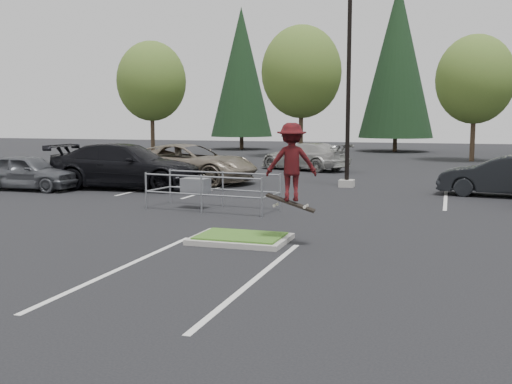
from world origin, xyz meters
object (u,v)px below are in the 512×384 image
(light_pole, at_px, (349,77))
(conif_a, at_px, (241,72))
(skateboarder, at_px, (291,163))
(decid_a, at_px, (152,84))
(conif_b, at_px, (397,60))
(cart_corral, at_px, (200,186))
(car_r_charc, at_px, (504,176))
(car_l_grey, at_px, (29,172))
(car_l_black, at_px, (126,166))
(car_far_silver, at_px, (306,156))
(decid_b, at_px, (301,75))
(car_l_tan, at_px, (189,163))
(decid_c, at_px, (475,82))

(light_pole, distance_m, conif_a, 31.63)
(conif_a, height_order, skateboarder, conif_a)
(decid_a, bearing_deg, conif_b, 30.17)
(cart_corral, distance_m, car_r_charc, 11.30)
(cart_corral, height_order, skateboarder, skateboarder)
(light_pole, distance_m, conif_b, 28.69)
(conif_b, height_order, car_l_grey, conif_b)
(decid_a, bearing_deg, car_l_grey, -74.22)
(conif_a, bearing_deg, skateboarder, -69.19)
(conif_b, xyz_separation_m, car_l_black, (-8.00, -31.88, -6.92))
(decid_a, relative_size, car_r_charc, 1.95)
(skateboarder, relative_size, car_far_silver, 0.38)
(decid_b, bearing_deg, car_l_grey, -103.13)
(decid_a, distance_m, car_far_silver, 18.93)
(car_l_black, bearing_deg, skateboarder, -137.14)
(cart_corral, relative_size, car_l_black, 0.66)
(skateboarder, distance_m, car_l_black, 12.64)
(car_l_tan, height_order, car_l_black, car_l_black)
(conif_b, relative_size, car_l_tan, 2.33)
(car_far_silver, bearing_deg, car_l_grey, -10.88)
(cart_corral, distance_m, car_far_silver, 15.07)
(light_pole, height_order, decid_b, light_pole)
(light_pole, height_order, conif_a, conif_a)
(decid_c, height_order, car_l_grey, decid_c)
(decid_c, bearing_deg, car_l_grey, -127.45)
(decid_c, xyz_separation_m, conif_b, (-5.99, 10.67, 2.59))
(car_l_tan, relative_size, car_far_silver, 1.18)
(light_pole, xyz_separation_m, decid_c, (5.49, 17.83, 0.69))
(skateboarder, relative_size, car_l_tan, 0.32)
(decid_a, bearing_deg, conif_a, 68.09)
(conif_b, bearing_deg, decid_a, -149.83)
(decid_a, xyz_separation_m, skateboarder, (19.21, -30.03, -3.70))
(decid_b, height_order, car_far_silver, decid_b)
(decid_b, bearing_deg, car_l_tan, -91.48)
(conif_b, height_order, car_far_silver, conif_b)
(decid_a, height_order, decid_c, decid_a)
(decid_b, relative_size, car_l_grey, 2.29)
(conif_a, relative_size, car_l_grey, 3.09)
(car_far_silver, bearing_deg, conif_b, -164.94)
(decid_c, distance_m, skateboarder, 30.40)
(light_pole, bearing_deg, decid_a, 135.75)
(car_l_tan, bearing_deg, light_pole, -80.45)
(decid_a, relative_size, car_l_tan, 1.43)
(conif_b, height_order, car_l_tan, conif_b)
(decid_c, bearing_deg, car_far_silver, -131.16)
(conif_b, bearing_deg, skateboarder, -88.30)
(light_pole, relative_size, decid_c, 1.21)
(decid_b, bearing_deg, decid_c, -3.34)
(conif_a, bearing_deg, car_l_tan, -75.26)
(decid_c, bearing_deg, decid_b, 176.66)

